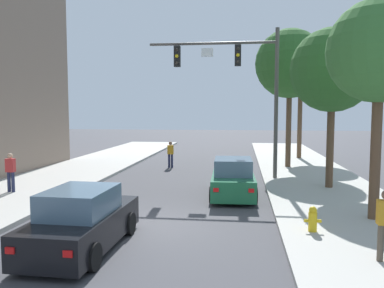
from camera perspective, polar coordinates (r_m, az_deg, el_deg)
ground_plane at (r=12.49m, az=-6.57°, el=-11.72°), size 120.00×120.00×0.00m
sidewalk_right at (r=12.66m, az=24.01°, el=-11.54°), size 5.00×60.00×0.15m
traffic_signal_mast at (r=20.19m, az=6.94°, el=9.91°), size 6.55×0.38×7.50m
car_lead_green at (r=16.40m, az=5.99°, el=-5.11°), size 1.94×4.29×1.60m
car_following_black at (r=10.61m, az=-15.67°, el=-10.84°), size 1.93×4.29×1.60m
pedestrian_sidewalk_left_walker at (r=18.09m, az=-24.90°, el=-3.51°), size 0.36×0.22×1.64m
pedestrian_crossing_road at (r=24.45m, az=-3.15°, el=-1.34°), size 0.36×0.22×1.64m
fire_hydrant at (r=11.78m, az=17.16°, el=-10.38°), size 0.48×0.24×0.72m
street_tree_nearest at (r=13.57m, az=25.65°, el=12.01°), size 3.20×3.20×6.85m
street_tree_second at (r=18.41m, az=19.75°, el=10.03°), size 3.68×3.68×7.02m
street_tree_third at (r=24.56m, az=14.06°, el=11.22°), size 4.12×4.12×8.27m
street_tree_farthest at (r=29.28m, az=15.57°, el=10.02°), size 3.58×3.58×7.95m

